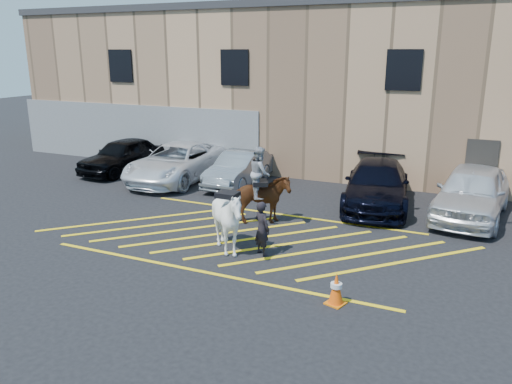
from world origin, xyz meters
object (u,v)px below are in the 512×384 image
at_px(car_black_suv, 123,155).
at_px(car_white_pickup, 177,162).
at_px(car_blue_suv, 377,184).
at_px(car_white_suv, 472,192).
at_px(saddled_white, 228,220).
at_px(traffic_cone, 336,288).
at_px(car_silver_sedan, 239,169).
at_px(mounted_bay, 260,193).
at_px(handler, 262,228).

height_order(car_black_suv, car_white_pickup, car_white_pickup).
height_order(car_blue_suv, car_white_suv, car_white_suv).
bearing_deg(saddled_white, traffic_cone, -25.10).
height_order(car_white_pickup, traffic_cone, car_white_pickup).
relative_size(car_silver_sedan, car_white_suv, 0.83).
bearing_deg(car_silver_sedan, car_black_suv, 179.86).
height_order(car_white_suv, saddled_white, saddled_white).
height_order(car_black_suv, car_silver_sedan, car_black_suv).
distance_m(car_white_pickup, saddled_white, 8.30).
relative_size(car_blue_suv, car_white_suv, 1.05).
relative_size(car_white_pickup, traffic_cone, 7.65).
distance_m(car_black_suv, car_white_suv, 14.52).
bearing_deg(car_black_suv, car_white_pickup, -0.72).
height_order(car_blue_suv, mounted_bay, mounted_bay).
height_order(car_black_suv, car_white_suv, car_white_suv).
xyz_separation_m(car_silver_sedan, mounted_bay, (2.65, -4.02, 0.32)).
bearing_deg(car_black_suv, car_blue_suv, 2.54).
xyz_separation_m(car_silver_sedan, car_blue_suv, (5.64, -0.54, 0.08)).
xyz_separation_m(car_black_suv, car_white_pickup, (3.07, -0.31, 0.02)).
distance_m(car_silver_sedan, handler, 7.26).
bearing_deg(car_blue_suv, car_black_suv, 169.49).
xyz_separation_m(car_black_suv, handler, (9.47, -6.22, -0.02)).
xyz_separation_m(car_black_suv, car_silver_sedan, (5.79, 0.04, -0.08)).
distance_m(car_black_suv, saddled_white, 10.79).
bearing_deg(saddled_white, mounted_bay, 93.78).
height_order(mounted_bay, saddled_white, mounted_bay).
distance_m(car_white_pickup, mounted_bay, 6.50).
bearing_deg(car_white_pickup, car_white_suv, -3.32).
relative_size(car_black_suv, handler, 3.01).
bearing_deg(car_black_suv, traffic_cone, -28.94).
xyz_separation_m(car_blue_suv, handler, (-1.95, -5.72, -0.02)).
height_order(car_silver_sedan, car_blue_suv, car_blue_suv).
relative_size(car_black_suv, car_silver_sedan, 1.08).
bearing_deg(car_white_pickup, car_silver_sedan, 5.30).
xyz_separation_m(car_black_suv, car_blue_suv, (11.42, -0.50, 0.00)).
distance_m(car_black_suv, mounted_bay, 9.33).
distance_m(car_black_suv, traffic_cone, 14.49).
xyz_separation_m(car_blue_suv, car_white_suv, (3.09, -0.07, 0.09)).
relative_size(car_black_suv, car_white_pickup, 0.80).
bearing_deg(car_silver_sedan, car_blue_suv, -5.94).
xyz_separation_m(car_black_suv, traffic_cone, (12.01, -8.10, -0.40)).
distance_m(car_white_suv, handler, 7.57).
distance_m(car_white_pickup, car_blue_suv, 8.35).
bearing_deg(car_black_suv, car_silver_sedan, 5.41).
bearing_deg(car_white_suv, handler, -124.97).
distance_m(car_silver_sedan, traffic_cone, 10.25).
xyz_separation_m(mounted_bay, traffic_cone, (3.58, -4.12, -0.63)).
bearing_deg(traffic_cone, car_silver_sedan, 127.43).
bearing_deg(car_silver_sedan, traffic_cone, -53.07).
bearing_deg(handler, car_blue_suv, -78.83).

